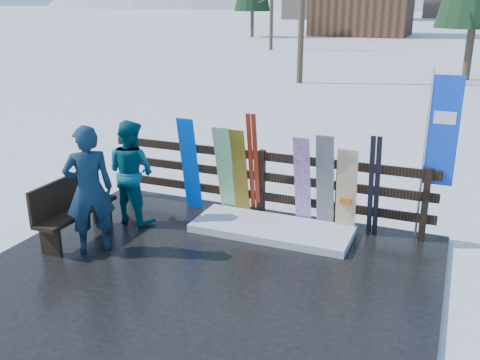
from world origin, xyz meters
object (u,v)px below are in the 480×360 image
at_px(bench, 72,207).
at_px(snowboard_4, 325,183).
at_px(snowboard_1, 225,171).
at_px(snowboard_2, 240,174).
at_px(snowboard_3, 302,182).
at_px(rental_flag, 439,138).
at_px(person_front, 89,190).
at_px(person_back, 131,172).
at_px(snowboard_5, 346,192).
at_px(snowboard_0, 190,164).

relative_size(bench, snowboard_4, 0.93).
xyz_separation_m(snowboard_1, snowboard_2, (0.26, 0.00, -0.01)).
relative_size(bench, snowboard_2, 0.95).
distance_m(bench, snowboard_3, 3.55).
xyz_separation_m(rental_flag, person_front, (-4.47, -2.24, -0.67)).
relative_size(snowboard_1, person_back, 0.95).
xyz_separation_m(snowboard_4, snowboard_5, (0.34, -0.00, -0.10)).
relative_size(snowboard_4, rental_flag, 0.62).
xyz_separation_m(snowboard_2, snowboard_4, (1.43, -0.00, 0.02)).
bearing_deg(snowboard_2, bench, -139.38).
bearing_deg(snowboard_1, snowboard_3, 0.00).
bearing_deg(bench, snowboard_3, 29.33).
xyz_separation_m(snowboard_3, person_back, (-2.64, -0.80, 0.09)).
height_order(snowboard_4, rental_flag, rental_flag).
xyz_separation_m(bench, snowboard_1, (1.77, 1.74, 0.27)).
relative_size(person_front, person_back, 1.10).
height_order(snowboard_3, rental_flag, rental_flag).
bearing_deg(snowboard_5, snowboard_0, 180.00).
height_order(snowboard_2, snowboard_4, snowboard_4).
height_order(snowboard_1, person_back, person_back).
xyz_separation_m(snowboard_1, person_back, (-1.31, -0.80, 0.07)).
bearing_deg(snowboard_4, snowboard_2, 180.00).
bearing_deg(person_front, bench, -65.31).
bearing_deg(snowboard_5, snowboard_1, 180.00).
bearing_deg(snowboard_2, snowboard_3, 0.00).
bearing_deg(snowboard_3, snowboard_0, -180.00).
distance_m(snowboard_3, snowboard_5, 0.70).
distance_m(snowboard_2, person_back, 1.76).
height_order(snowboard_0, person_front, person_front).
height_order(snowboard_4, snowboard_5, snowboard_4).
xyz_separation_m(bench, rental_flag, (5.01, 2.01, 1.09)).
bearing_deg(snowboard_4, snowboard_0, 180.00).
height_order(snowboard_0, snowboard_2, snowboard_0).
distance_m(snowboard_5, person_back, 3.43).
relative_size(snowboard_1, snowboard_4, 1.00).
relative_size(bench, snowboard_0, 0.90).
bearing_deg(snowboard_4, snowboard_1, 180.00).
bearing_deg(person_back, snowboard_5, -157.60).
bearing_deg(snowboard_3, rental_flag, 8.02).
bearing_deg(snowboard_3, snowboard_4, -0.00).
bearing_deg(snowboard_4, person_front, -146.00).
bearing_deg(bench, rental_flag, 21.84).
relative_size(snowboard_0, snowboard_2, 1.06).
distance_m(snowboard_4, person_front, 3.52).
relative_size(snowboard_0, snowboard_5, 1.20).
relative_size(snowboard_5, person_front, 0.74).
xyz_separation_m(snowboard_4, person_back, (-3.00, -0.80, 0.06)).
xyz_separation_m(snowboard_2, person_back, (-1.57, -0.80, 0.08)).
height_order(bench, snowboard_2, snowboard_2).
relative_size(snowboard_0, rental_flag, 0.64).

